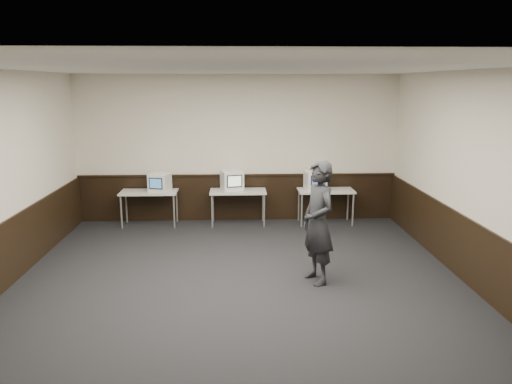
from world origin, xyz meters
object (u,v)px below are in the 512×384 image
desk_center (238,194)px  emac_center (232,180)px  desk_right (326,193)px  person (318,223)px  desk_left (149,194)px  emac_right (315,180)px  emac_left (160,182)px

desk_center → emac_center: 0.32m
desk_right → emac_center: emac_center is taller
desk_center → person: person is taller
desk_left → desk_right: (3.80, 0.00, 0.00)m
emac_right → emac_center: bearing=171.3°
person → desk_center: bearing=-180.0°
emac_right → emac_left: bearing=173.7°
emac_center → emac_right: bearing=-16.4°
desk_center → emac_left: (-1.65, -0.05, 0.27)m
desk_right → emac_left: (-3.55, -0.05, 0.27)m
emac_left → emac_center: emac_center is taller
desk_left → person: (3.10, -3.25, 0.26)m
emac_left → desk_left: bearing=-177.1°
desk_left → desk_right: size_ratio=1.00×
emac_right → desk_right: bearing=-1.9°
desk_left → emac_center: bearing=1.3°
desk_left → person: person is taller
emac_center → emac_right: (1.79, -0.06, -0.01)m
emac_right → person: 3.27m
desk_left → emac_center: 1.80m
desk_center → emac_right: bearing=-0.7°
desk_left → desk_center: bearing=0.0°
emac_left → person: size_ratio=0.27×
emac_left → emac_center: (1.53, 0.09, 0.02)m
desk_center → emac_center: bearing=162.5°
emac_left → person: bearing=-33.6°
desk_right → person: (-0.70, -3.25, 0.26)m
desk_left → emac_center: emac_center is taller
desk_left → emac_right: emac_right is taller
desk_left → person: 4.50m
desk_right → emac_center: size_ratio=2.19×
desk_center → emac_left: bearing=-178.2°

